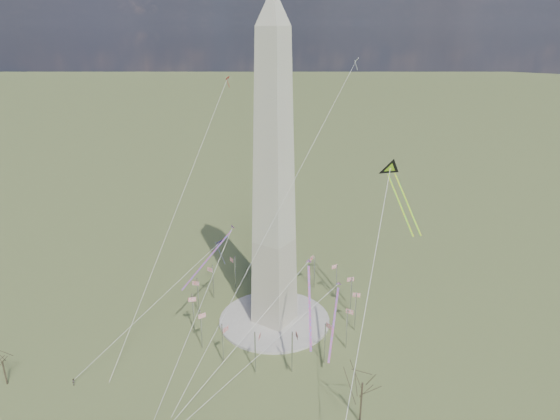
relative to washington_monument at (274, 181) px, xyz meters
The scene contains 14 objects.
ground 47.95m from the washington_monument, ahead, with size 2000.00×2000.00×0.00m, color #4C552A.
plaza 47.55m from the washington_monument, ahead, with size 36.00×36.00×0.80m, color #B5AEA5.
washington_monument is the anchor object (origin of this frame).
flagpole_ring 40.68m from the washington_monument, 169.63° to the right, with size 54.40×54.40×13.00m.
tree_near 60.60m from the washington_monument, 30.62° to the right, with size 10.01×10.01×17.52m.
tree_far 87.89m from the washington_monument, 123.37° to the right, with size 6.37×6.37×11.14m.
person_west 77.78m from the washington_monument, 116.49° to the right, with size 0.96×0.75×1.98m, color gray.
kite_delta_black 34.00m from the washington_monument, 25.21° to the left, with size 18.00×17.04×16.64m.
kite_diamond_purple 38.77m from the washington_monument, behind, with size 2.44×3.34×9.76m.
kite_streamer_left 34.90m from the washington_monument, 35.09° to the right, with size 12.87×19.03×14.97m.
kite_streamer_mid 28.42m from the washington_monument, 145.81° to the right, with size 4.52×21.57×14.86m.
kite_streamer_right 42.03m from the washington_monument, ahead, with size 8.78×20.04×14.43m.
kite_small_red 55.30m from the washington_monument, 143.98° to the left, with size 1.05×1.76×4.13m.
kite_small_white 50.39m from the washington_monument, 80.54° to the left, with size 1.03×1.67×3.84m.
Camera 1 is at (79.16, -115.78, 91.49)m, focal length 32.00 mm.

